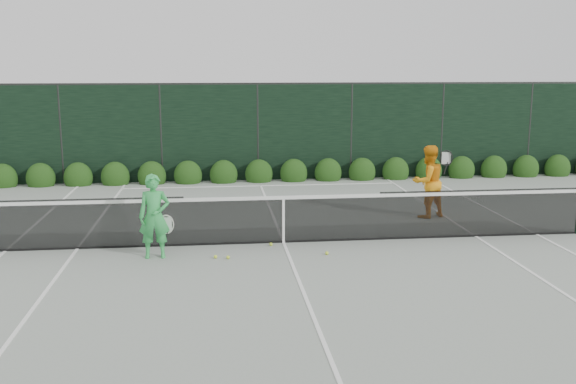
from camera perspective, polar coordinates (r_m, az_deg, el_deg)
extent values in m
plane|color=gray|center=(13.20, -0.40, -4.53)|extent=(80.00, 80.00, 0.00)
cube|color=black|center=(13.30, -18.72, -2.74)|extent=(4.40, 0.01, 1.02)
cube|color=black|center=(13.08, -0.40, -2.50)|extent=(4.00, 0.01, 0.96)
cube|color=black|center=(14.14, 16.78, -1.83)|extent=(4.40, 0.01, 1.02)
cube|color=white|center=(12.97, -0.41, -0.51)|extent=(12.80, 0.03, 0.07)
cube|color=black|center=(13.19, -0.40, -4.44)|extent=(12.80, 0.02, 0.04)
cube|color=white|center=(13.08, -0.40, -2.60)|extent=(0.05, 0.03, 0.91)
imported|color=green|center=(12.27, -11.79, -2.13)|extent=(0.60, 0.41, 1.59)
torus|color=beige|center=(12.39, -10.80, -2.85)|extent=(0.30, 0.04, 0.30)
cylinder|color=black|center=(12.45, -10.76, -3.92)|extent=(0.10, 0.03, 0.30)
imported|color=orange|center=(15.59, 12.33, 0.91)|extent=(1.01, 0.90, 1.73)
torus|color=black|center=(15.43, 13.89, 2.95)|extent=(0.30, 0.10, 0.30)
cylinder|color=black|center=(15.47, 13.85, 2.07)|extent=(0.10, 0.03, 0.30)
cube|color=white|center=(13.75, -23.84, -4.83)|extent=(0.06, 23.77, 0.01)
cube|color=white|center=(14.81, 21.25, -3.54)|extent=(0.06, 23.77, 0.01)
cube|color=white|center=(13.41, -18.23, -4.82)|extent=(0.06, 23.77, 0.01)
cube|color=white|center=(14.22, 16.35, -3.81)|extent=(0.06, 23.77, 0.01)
cube|color=white|center=(24.81, -3.37, 2.87)|extent=(11.03, 0.06, 0.01)
cube|color=white|center=(19.41, -2.44, 0.56)|extent=(8.23, 0.06, 0.01)
cube|color=white|center=(13.19, -0.40, -4.50)|extent=(0.06, 12.80, 0.01)
cube|color=black|center=(20.28, -2.71, 5.28)|extent=(32.00, 0.06, 3.00)
cube|color=#262826|center=(20.19, -2.75, 9.60)|extent=(32.00, 0.06, 0.06)
cylinder|color=#262826|center=(20.76, -19.52, 4.79)|extent=(0.08, 0.08, 3.00)
cylinder|color=#262826|center=(20.30, -11.22, 5.09)|extent=(0.08, 0.08, 3.00)
cylinder|color=#262826|center=(20.28, -2.71, 5.28)|extent=(0.08, 0.08, 3.00)
cylinder|color=#262826|center=(20.70, 5.64, 5.36)|extent=(0.08, 0.08, 3.00)
cylinder|color=#262826|center=(21.54, 13.50, 5.33)|extent=(0.08, 0.08, 3.00)
cylinder|color=#262826|center=(22.74, 20.65, 5.21)|extent=(0.08, 0.08, 3.00)
ellipsoid|color=#14330D|center=(21.04, -24.02, 1.06)|extent=(0.86, 0.65, 0.94)
ellipsoid|color=#14330D|center=(20.73, -21.12, 1.14)|extent=(0.86, 0.65, 0.94)
ellipsoid|color=#14330D|center=(20.48, -18.14, 1.22)|extent=(0.86, 0.65, 0.94)
ellipsoid|color=#14330D|center=(20.29, -15.10, 1.30)|extent=(0.86, 0.65, 0.94)
ellipsoid|color=#14330D|center=(20.15, -12.01, 1.38)|extent=(0.86, 0.65, 0.94)
ellipsoid|color=#14330D|center=(20.08, -8.88, 1.46)|extent=(0.86, 0.65, 0.94)
ellipsoid|color=#14330D|center=(20.06, -5.74, 1.53)|extent=(0.86, 0.65, 0.94)
ellipsoid|color=#14330D|center=(20.11, -2.60, 1.59)|extent=(0.86, 0.65, 0.94)
ellipsoid|color=#14330D|center=(20.21, 0.51, 1.65)|extent=(0.86, 0.65, 0.94)
ellipsoid|color=#14330D|center=(20.38, 3.58, 1.71)|extent=(0.86, 0.65, 0.94)
ellipsoid|color=#14330D|center=(20.60, 6.60, 1.76)|extent=(0.86, 0.65, 0.94)
ellipsoid|color=#14330D|center=(20.87, 9.54, 1.80)|extent=(0.86, 0.65, 0.94)
ellipsoid|color=#14330D|center=(21.20, 12.40, 1.84)|extent=(0.86, 0.65, 0.94)
ellipsoid|color=#14330D|center=(21.59, 15.16, 1.87)|extent=(0.86, 0.65, 0.94)
ellipsoid|color=#14330D|center=(22.02, 17.83, 1.90)|extent=(0.86, 0.65, 0.94)
ellipsoid|color=#14330D|center=(22.49, 20.38, 1.92)|extent=(0.86, 0.65, 0.94)
ellipsoid|color=#14330D|center=(23.01, 22.83, 1.94)|extent=(0.86, 0.65, 0.94)
sphere|color=#CAE232|center=(12.21, -6.46, -5.74)|extent=(0.07, 0.07, 0.07)
sphere|color=#CAE232|center=(12.15, -5.35, -5.80)|extent=(0.07, 0.07, 0.07)
sphere|color=#CAE232|center=(12.38, 3.48, -5.44)|extent=(0.07, 0.07, 0.07)
sphere|color=#CAE232|center=(12.96, -1.52, -4.66)|extent=(0.07, 0.07, 0.07)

